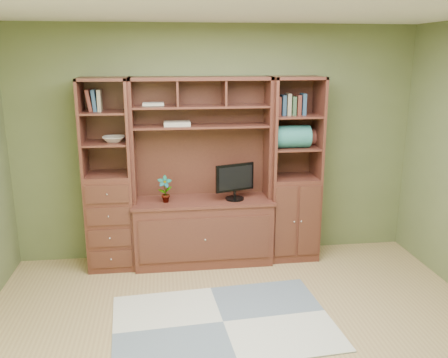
{
  "coord_description": "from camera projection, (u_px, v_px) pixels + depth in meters",
  "views": [
    {
      "loc": [
        -0.61,
        -3.22,
        2.27
      ],
      "look_at": [
        -0.03,
        1.2,
        1.1
      ],
      "focal_mm": 38.0,
      "sensor_mm": 36.0,
      "label": 1
    }
  ],
  "objects": [
    {
      "name": "room",
      "position": [
        249.0,
        194.0,
        3.41
      ],
      "size": [
        4.6,
        4.1,
        2.64
      ],
      "color": "tan",
      "rests_on": "ground"
    },
    {
      "name": "center_hutch",
      "position": [
        202.0,
        174.0,
        5.12
      ],
      "size": [
        1.54,
        0.53,
        2.05
      ],
      "primitive_type": "cube",
      "color": "#50251C",
      "rests_on": "ground"
    },
    {
      "name": "left_tower",
      "position": [
        108.0,
        176.0,
        5.03
      ],
      "size": [
        0.5,
        0.45,
        2.05
      ],
      "primitive_type": "cube",
      "color": "#50251C",
      "rests_on": "ground"
    },
    {
      "name": "right_tower",
      "position": [
        294.0,
        170.0,
        5.29
      ],
      "size": [
        0.55,
        0.45,
        2.05
      ],
      "primitive_type": "cube",
      "color": "#50251C",
      "rests_on": "ground"
    },
    {
      "name": "rug",
      "position": [
        223.0,
        322.0,
        4.14
      ],
      "size": [
        1.98,
        1.39,
        0.01
      ],
      "primitive_type": "cube",
      "rotation": [
        0.0,
        0.0,
        0.07
      ],
      "color": "#9FA4A4",
      "rests_on": "ground"
    },
    {
      "name": "monitor",
      "position": [
        235.0,
        175.0,
        5.14
      ],
      "size": [
        0.49,
        0.34,
        0.55
      ],
      "primitive_type": "cube",
      "rotation": [
        0.0,
        0.0,
        0.34
      ],
      "color": "black",
      "rests_on": "center_hutch"
    },
    {
      "name": "orchid",
      "position": [
        165.0,
        189.0,
        5.07
      ],
      "size": [
        0.15,
        0.1,
        0.29
      ],
      "primitive_type": "imported",
      "color": "#A25837",
      "rests_on": "center_hutch"
    },
    {
      "name": "magazines",
      "position": [
        177.0,
        124.0,
        5.04
      ],
      "size": [
        0.28,
        0.2,
        0.04
      ],
      "primitive_type": "cube",
      "color": "#B3AB99",
      "rests_on": "center_hutch"
    },
    {
      "name": "bowl",
      "position": [
        114.0,
        139.0,
        4.94
      ],
      "size": [
        0.24,
        0.24,
        0.06
      ],
      "primitive_type": "imported",
      "color": "beige",
      "rests_on": "left_tower"
    },
    {
      "name": "blanket_teal",
      "position": [
        290.0,
        137.0,
        5.13
      ],
      "size": [
        0.42,
        0.24,
        0.24
      ],
      "primitive_type": "cube",
      "color": "#296D66",
      "rests_on": "right_tower"
    },
    {
      "name": "blanket_red",
      "position": [
        302.0,
        137.0,
        5.29
      ],
      "size": [
        0.33,
        0.18,
        0.18
      ],
      "primitive_type": "cube",
      "color": "brown",
      "rests_on": "right_tower"
    }
  ]
}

